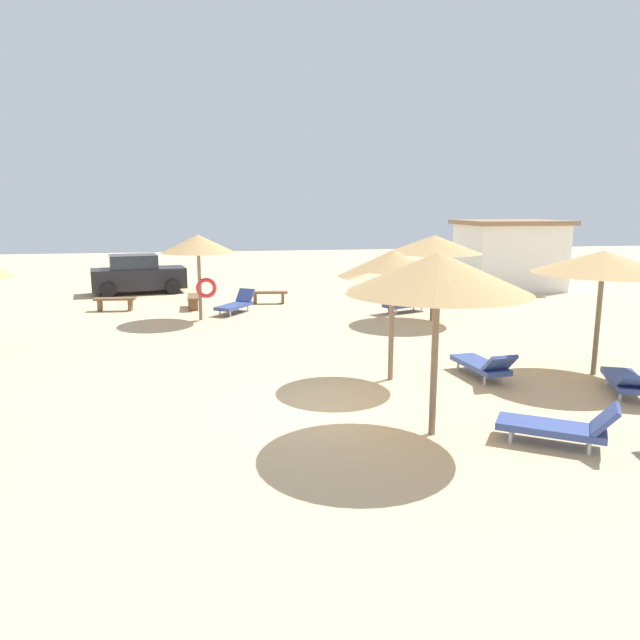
# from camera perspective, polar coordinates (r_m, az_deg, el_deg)

# --- Properties ---
(ground_plane) EXTENTS (80.00, 80.00, 0.00)m
(ground_plane) POSITION_cam_1_polar(r_m,az_deg,el_deg) (11.66, 2.64, -8.60)
(ground_plane) COLOR #D1B284
(parasol_0) EXTENTS (2.46, 2.46, 2.91)m
(parasol_0) POSITION_cam_1_polar(r_m,az_deg,el_deg) (20.54, -11.58, 7.06)
(parasol_0) COLOR #75604C
(parasol_0) RESTS_ON ground
(parasol_1) EXTENTS (3.18, 3.18, 2.90)m
(parasol_1) POSITION_cam_1_polar(r_m,az_deg,el_deg) (20.36, 10.87, 7.12)
(parasol_1) COLOR #75604C
(parasol_1) RESTS_ON ground
(parasol_2) EXTENTS (3.11, 3.11, 2.90)m
(parasol_2) POSITION_cam_1_polar(r_m,az_deg,el_deg) (14.95, 25.48, 5.01)
(parasol_2) COLOR #75604C
(parasol_2) RESTS_ON ground
(parasol_4) EXTENTS (3.10, 3.10, 3.15)m
(parasol_4) POSITION_cam_1_polar(r_m,az_deg,el_deg) (10.01, 11.20, 4.45)
(parasol_4) COLOR #75604C
(parasol_4) RESTS_ON ground
(parasol_5) EXTENTS (2.43, 2.43, 2.94)m
(parasol_5) POSITION_cam_1_polar(r_m,az_deg,el_deg) (13.18, 6.99, 5.37)
(parasol_5) COLOR #75604C
(parasol_5) RESTS_ON ground
(lounger_0) EXTENTS (1.57, 1.89, 0.80)m
(lounger_0) POSITION_cam_1_polar(r_m,az_deg,el_deg) (21.94, -8.05, 1.52)
(lounger_0) COLOR #33478C
(lounger_0) RESTS_ON ground
(lounger_1) EXTENTS (1.98, 1.30, 0.75)m
(lounger_1) POSITION_cam_1_polar(r_m,az_deg,el_deg) (21.99, 7.89, 1.53)
(lounger_1) COLOR #33478C
(lounger_1) RESTS_ON ground
(lounger_2) EXTENTS (1.35, 2.00, 0.67)m
(lounger_2) POSITION_cam_1_polar(r_m,az_deg,el_deg) (13.96, 27.34, -5.19)
(lounger_2) COLOR #33478C
(lounger_2) RESTS_ON ground
(lounger_4) EXTENTS (1.90, 1.57, 0.79)m
(lounger_4) POSITION_cam_1_polar(r_m,az_deg,el_deg) (10.70, 21.96, -9.43)
(lounger_4) COLOR #33478C
(lounger_4) RESTS_ON ground
(lounger_5) EXTENTS (0.82, 1.93, 0.74)m
(lounger_5) POSITION_cam_1_polar(r_m,az_deg,el_deg) (14.11, 15.34, -4.14)
(lounger_5) COLOR #33478C
(lounger_5) RESTS_ON ground
(bench_0) EXTENTS (1.53, 0.52, 0.49)m
(bench_0) POSITION_cam_1_polar(r_m,az_deg,el_deg) (23.44, -19.03, 1.67)
(bench_0) COLOR brown
(bench_0) RESTS_ON ground
(bench_1) EXTENTS (1.54, 0.58, 0.49)m
(bench_1) POSITION_cam_1_polar(r_m,az_deg,el_deg) (23.88, -4.91, 2.41)
(bench_1) COLOR brown
(bench_1) RESTS_ON ground
(bench_2) EXTENTS (0.44, 1.51, 0.49)m
(bench_2) POSITION_cam_1_polar(r_m,az_deg,el_deg) (23.18, -12.07, 1.94)
(bench_2) COLOR brown
(bench_2) RESTS_ON ground
(parked_car) EXTENTS (4.25, 2.58, 1.72)m
(parked_car) POSITION_cam_1_polar(r_m,az_deg,el_deg) (27.75, -17.06, 4.16)
(parked_car) COLOR black
(parked_car) RESTS_ON ground
(beach_cabana) EXTENTS (4.61, 3.68, 3.19)m
(beach_cabana) POSITION_cam_1_polar(r_m,az_deg,el_deg) (29.10, 17.67, 5.99)
(beach_cabana) COLOR white
(beach_cabana) RESTS_ON ground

